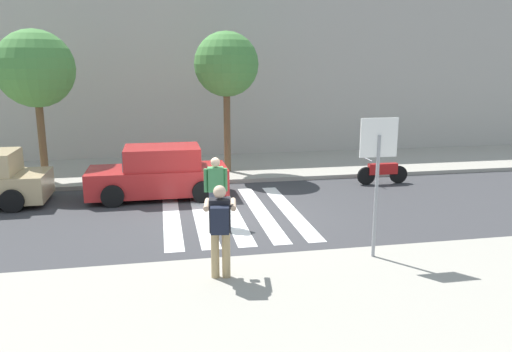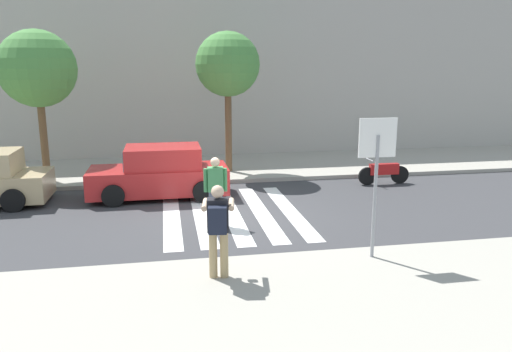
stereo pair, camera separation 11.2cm
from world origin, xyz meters
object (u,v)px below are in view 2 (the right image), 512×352
at_px(photographer_with_backpack, 218,224).
at_px(street_tree_center, 228,65).
at_px(motorcycle, 384,172).
at_px(stop_sign, 377,157).
at_px(pedestrian_crossing, 216,187).
at_px(parked_car_red, 160,173).
at_px(street_tree_west, 37,69).

distance_m(photographer_with_backpack, street_tree_center, 9.67).
distance_m(motorcycle, street_tree_center, 6.48).
bearing_deg(stop_sign, pedestrian_crossing, 133.54).
bearing_deg(street_tree_center, stop_sign, -78.47).
height_order(pedestrian_crossing, parked_car_red, pedestrian_crossing).
xyz_separation_m(motorcycle, street_tree_center, (-4.90, 2.40, 3.49)).
bearing_deg(pedestrian_crossing, street_tree_center, 79.45).
relative_size(stop_sign, pedestrian_crossing, 1.62).
distance_m(pedestrian_crossing, motorcycle, 6.85).
height_order(stop_sign, street_tree_west, street_tree_west).
distance_m(stop_sign, pedestrian_crossing, 4.30).
distance_m(parked_car_red, street_tree_center, 4.82).
xyz_separation_m(stop_sign, photographer_with_backpack, (-3.15, -0.46, -1.02)).
relative_size(photographer_with_backpack, motorcycle, 0.98).
bearing_deg(photographer_with_backpack, motorcycle, 47.19).
height_order(stop_sign, photographer_with_backpack, stop_sign).
bearing_deg(pedestrian_crossing, stop_sign, -46.46).
distance_m(pedestrian_crossing, street_tree_west, 7.91).
xyz_separation_m(parked_car_red, street_tree_center, (2.43, 2.70, 3.18)).
bearing_deg(motorcycle, parked_car_red, -177.66).
bearing_deg(street_tree_west, stop_sign, -46.41).
xyz_separation_m(pedestrian_crossing, motorcycle, (5.97, 3.32, -0.56)).
xyz_separation_m(street_tree_west, street_tree_center, (6.17, 0.37, 0.13)).
bearing_deg(parked_car_red, stop_sign, -55.03).
bearing_deg(street_tree_center, motorcycle, -26.07).
height_order(stop_sign, motorcycle, stop_sign).
height_order(pedestrian_crossing, street_tree_center, street_tree_center).
distance_m(parked_car_red, street_tree_west, 5.36).
bearing_deg(street_tree_west, motorcycle, -10.38).
bearing_deg(motorcycle, street_tree_center, 153.93).
relative_size(photographer_with_backpack, street_tree_west, 0.35).
relative_size(motorcycle, street_tree_center, 0.36).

